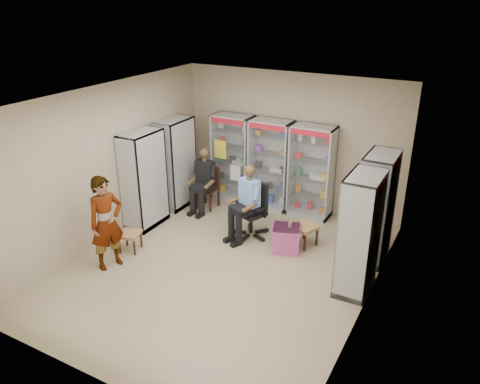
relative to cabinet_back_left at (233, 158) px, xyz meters
The scene contains 18 objects.
floor 3.18m from the cabinet_back_left, 64.54° to the right, with size 6.00×6.00×0.00m, color tan.
room_shell 3.18m from the cabinet_back_left, 64.54° to the right, with size 5.02×6.02×3.01m.
cabinet_back_left is the anchor object (origin of this frame).
cabinet_back_mid 0.95m from the cabinet_back_left, ahead, with size 0.90×0.50×2.00m, color #B8BCC0.
cabinet_back_right 1.90m from the cabinet_back_left, ahead, with size 0.90×0.50×2.00m, color #ADAFB4.
cabinet_right_far 3.71m from the cabinet_back_left, 17.75° to the right, with size 0.50×0.90×2.00m, color silver.
cabinet_right_near 4.18m from the cabinet_back_left, 32.28° to the right, with size 0.50×0.90×2.00m, color silver.
cabinet_left_far 1.32m from the cabinet_back_left, 135.00° to the right, with size 0.50×0.90×2.00m, color #A7A8AE.
cabinet_left_near 2.23m from the cabinet_back_left, 114.61° to the right, with size 0.50×0.90×2.00m, color #AFB0B6.
wooden_chair 0.94m from the cabinet_back_left, 108.90° to the right, with size 0.42×0.42×0.94m, color #312313.
seated_customer 0.88m from the cabinet_back_left, 107.77° to the right, with size 0.44×0.60×1.34m, color black, non-canonical shape.
office_chair 1.93m from the cabinet_back_left, 49.79° to the right, with size 0.61×0.61×1.12m, color black.
seated_shopkeeper 1.94m from the cabinet_back_left, 50.76° to the right, with size 0.47×0.65×1.42m, color #729FE1, non-canonical shape.
pink_trunk 2.73m from the cabinet_back_left, 38.45° to the right, with size 0.50×0.48×0.48m, color #C04DA1.
tea_glass 2.68m from the cabinet_back_left, 37.09° to the right, with size 0.07×0.07×0.10m, color #501706.
woven_stool_a 2.74m from the cabinet_back_left, 29.38° to the right, with size 0.42×0.42×0.42m, color #A68A46.
woven_stool_b 3.19m from the cabinet_back_left, 99.66° to the right, with size 0.37×0.37×0.37m, color olive.
standing_man 3.65m from the cabinet_back_left, 97.51° to the right, with size 0.62×0.41×1.70m, color #9A9A9C.
Camera 1 is at (3.66, -6.10, 4.53)m, focal length 35.00 mm.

